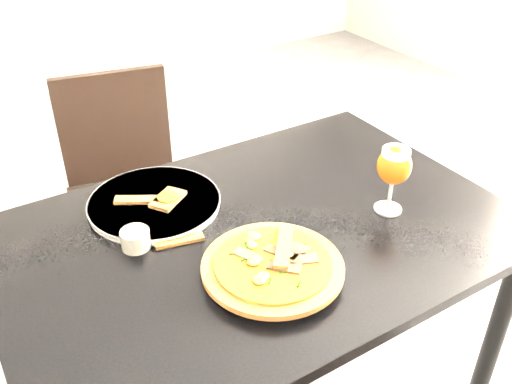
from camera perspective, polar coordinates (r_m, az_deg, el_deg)
dining_table at (r=1.40m, az=0.26°, el=-6.72°), size 1.20×0.80×0.75m
chair_far at (r=2.05m, az=-12.77°, el=0.29°), size 0.47×0.47×0.86m
plate_main at (r=1.22m, az=1.52°, el=-7.73°), size 0.35×0.35×0.01m
pizza at (r=1.21m, az=1.67°, el=-7.30°), size 0.30×0.30×0.03m
plate_second at (r=1.44m, az=-10.12°, el=-1.08°), size 0.39×0.39×0.02m
crust_scraps at (r=1.43m, az=-9.80°, el=-0.71°), size 0.18×0.13×0.01m
loose_crust at (r=1.32m, az=-7.67°, el=-4.86°), size 0.12×0.05×0.01m
sauce_cup at (r=1.31m, az=-11.97°, el=-4.56°), size 0.07×0.07×0.04m
beer_glass at (r=1.39m, az=13.66°, el=2.53°), size 0.08×0.08×0.17m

